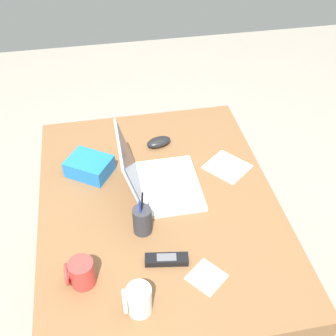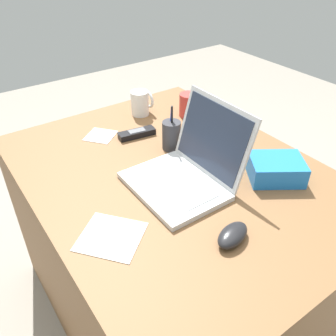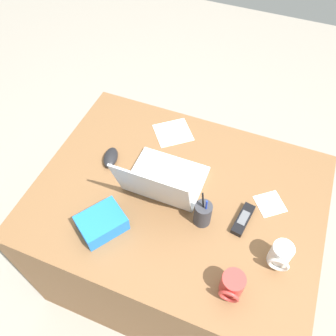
% 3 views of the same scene
% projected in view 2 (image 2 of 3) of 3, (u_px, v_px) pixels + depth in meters
% --- Properties ---
extents(ground_plane, '(6.00, 6.00, 0.00)m').
position_uv_depth(ground_plane, '(173.00, 306.00, 1.64)').
color(ground_plane, gray).
extents(desk, '(1.19, 0.91, 0.76)m').
position_uv_depth(desk, '(174.00, 249.00, 1.42)').
color(desk, brown).
rests_on(desk, ground).
extents(laptop, '(0.31, 0.31, 0.25)m').
position_uv_depth(laptop, '(187.00, 169.00, 1.13)').
color(laptop, silver).
rests_on(laptop, desk).
extents(computer_mouse, '(0.09, 0.12, 0.04)m').
position_uv_depth(computer_mouse, '(233.00, 235.00, 0.94)').
color(computer_mouse, black).
rests_on(computer_mouse, desk).
extents(coffee_mug_white, '(0.08, 0.09, 0.11)m').
position_uv_depth(coffee_mug_white, '(141.00, 103.00, 1.54)').
color(coffee_mug_white, white).
rests_on(coffee_mug_white, desk).
extents(coffee_mug_tall, '(0.08, 0.09, 0.10)m').
position_uv_depth(coffee_mug_tall, '(189.00, 105.00, 1.53)').
color(coffee_mug_tall, '#C63833').
rests_on(coffee_mug_tall, desk).
extents(cordless_phone, '(0.07, 0.15, 0.03)m').
position_uv_depth(cordless_phone, '(137.00, 133.00, 1.40)').
color(cordless_phone, black).
rests_on(cordless_phone, desk).
extents(pen_holder, '(0.07, 0.07, 0.18)m').
position_uv_depth(pen_holder, '(171.00, 135.00, 1.30)').
color(pen_holder, '#333338').
rests_on(pen_holder, desk).
extents(snack_bag, '(0.20, 0.21, 0.07)m').
position_uv_depth(snack_bag, '(276.00, 169.00, 1.16)').
color(snack_bag, blue).
rests_on(snack_bag, desk).
extents(paper_note_near_laptop, '(0.15, 0.15, 0.00)m').
position_uv_depth(paper_note_near_laptop, '(101.00, 136.00, 1.41)').
color(paper_note_near_laptop, white).
rests_on(paper_note_near_laptop, desk).
extents(paper_note_left, '(0.22, 0.22, 0.00)m').
position_uv_depth(paper_note_left, '(111.00, 237.00, 0.96)').
color(paper_note_left, white).
rests_on(paper_note_left, desk).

